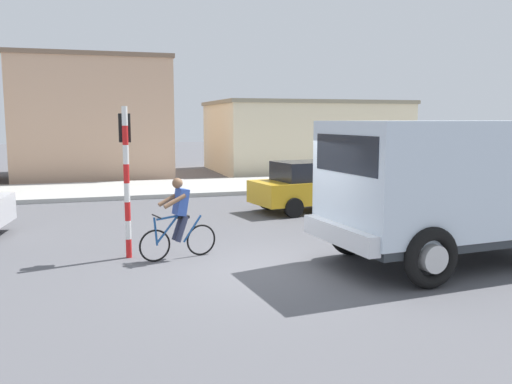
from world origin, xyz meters
TOP-DOWN VIEW (x-y plane):
  - ground_plane at (0.00, 0.00)m, footprint 120.00×120.00m
  - sidewalk_far at (0.00, 12.73)m, footprint 80.00×5.00m
  - truck_foreground at (3.90, -0.51)m, footprint 5.62×3.18m
  - cyclist at (-1.43, 1.39)m, footprint 1.69×0.59m
  - traffic_light_pole at (-2.45, 1.85)m, footprint 0.24×0.43m
  - car_red_near at (3.63, 6.22)m, footprint 4.23×2.37m
  - building_mid_block at (-3.07, 19.67)m, footprint 7.47×7.79m
  - building_corner_right at (8.55, 19.48)m, footprint 10.44×7.60m

SIDE VIEW (x-z plane):
  - ground_plane at x=0.00m, z-range 0.00..0.00m
  - sidewalk_far at x=0.00m, z-range 0.00..0.16m
  - car_red_near at x=3.63m, z-range 0.02..1.62m
  - cyclist at x=-1.43m, z-range 0.00..1.72m
  - truck_foreground at x=3.90m, z-range 0.22..3.12m
  - building_corner_right at x=8.55m, z-range 0.00..3.95m
  - traffic_light_pole at x=-2.45m, z-range 0.47..3.67m
  - building_mid_block at x=-3.07m, z-range 0.00..5.97m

